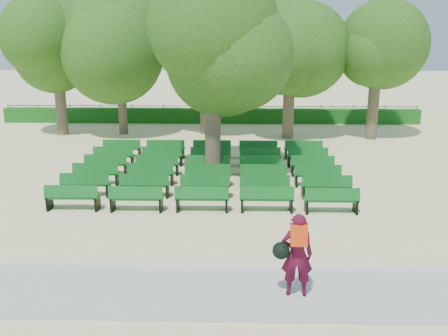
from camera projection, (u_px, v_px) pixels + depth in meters
The scene contains 9 objects.
ground at pixel (190, 190), 17.93m from camera, with size 120.00×120.00×0.00m, color beige.
paving at pixel (159, 292), 10.78m from camera, with size 30.00×2.20×0.06m, color #B3B4AF.
curb at pixel (166, 267), 11.89m from camera, with size 30.00×0.12×0.10m, color silver.
hedge at pixel (210, 116), 31.33m from camera, with size 26.00×0.70×0.90m, color #195C19.
fence at pixel (211, 122), 31.83m from camera, with size 26.00×0.10×1.02m, color black, non-canonical shape.
tree_line at pixel (207, 135), 27.58m from camera, with size 21.80×6.80×7.04m, color #2D5D19, non-canonical shape.
bench_array at pixel (208, 177), 19.19m from camera, with size 1.72×0.62×1.07m.
tree_among at pixel (212, 50), 18.21m from camera, with size 5.17×5.17×7.22m.
person at pixel (296, 254), 10.39m from camera, with size 0.87×0.52×1.83m.
Camera 1 is at (1.67, -17.07, 5.44)m, focal length 40.00 mm.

